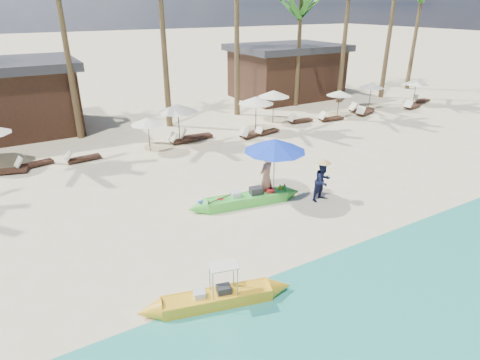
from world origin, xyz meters
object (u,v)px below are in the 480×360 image
tourist (266,177)px  yellow_canoe (217,298)px  green_canoe (246,199)px  blue_umbrella (275,145)px

tourist → yellow_canoe: bearing=22.7°
green_canoe → yellow_canoe: size_ratio=1.15×
yellow_canoe → tourist: bearing=59.3°
blue_umbrella → tourist: bearing=128.8°
green_canoe → tourist: bearing=11.9°
green_canoe → yellow_canoe: bearing=-118.9°
yellow_canoe → tourist: (4.60, 4.62, 0.78)m
green_canoe → blue_umbrella: bearing=-0.7°
tourist → green_canoe: bearing=-20.1°
green_canoe → tourist: (0.96, 0.04, 0.75)m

